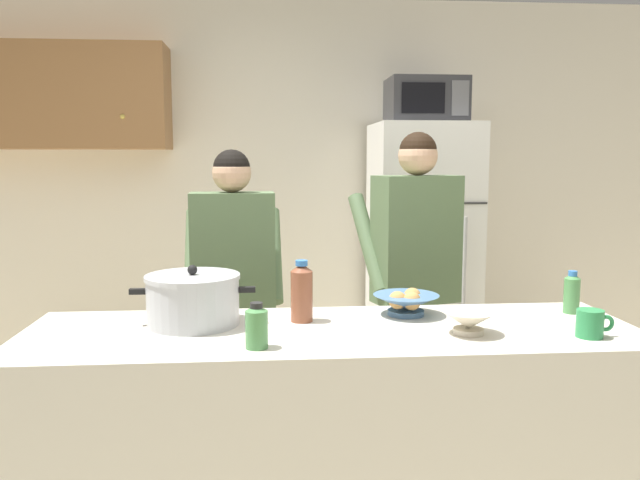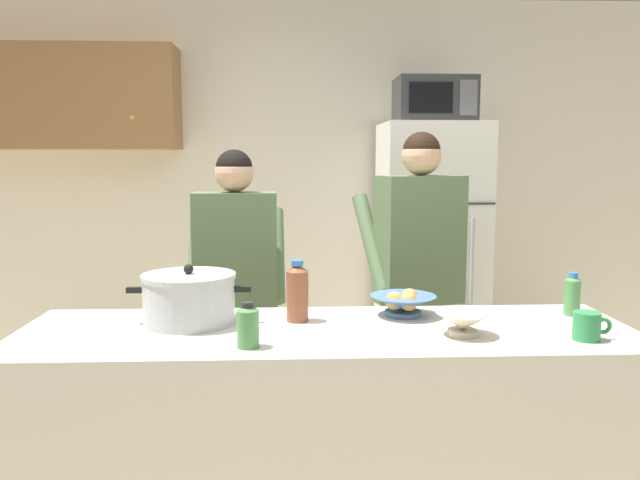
{
  "view_description": "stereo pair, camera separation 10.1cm",
  "coord_description": "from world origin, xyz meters",
  "px_view_note": "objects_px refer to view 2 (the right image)",
  "views": [
    {
      "loc": [
        -0.23,
        -2.19,
        1.52
      ],
      "look_at": [
        0.0,
        0.55,
        1.17
      ],
      "focal_mm": 35.69,
      "sensor_mm": 36.0,
      "label": 1
    },
    {
      "loc": [
        -0.13,
        -2.2,
        1.52
      ],
      "look_at": [
        0.0,
        0.55,
        1.17
      ],
      "focal_mm": 35.69,
      "sensor_mm": 36.0,
      "label": 2
    }
  ],
  "objects_px": {
    "person_near_pot": "(236,274)",
    "bottle_far_corner": "(297,292)",
    "person_by_sink": "(418,257)",
    "bottle_mid_counter": "(248,325)",
    "refrigerator": "(430,259)",
    "cooking_pot": "(189,298)",
    "coffee_mug": "(588,326)",
    "microwave": "(434,100)",
    "empty_bowl": "(463,322)",
    "bread_bowl": "(403,303)",
    "bottle_near_edge": "(572,294)"
  },
  "relations": [
    {
      "from": "person_near_pot",
      "to": "bottle_far_corner",
      "type": "bearing_deg",
      "value": -68.37
    },
    {
      "from": "person_by_sink",
      "to": "bottle_far_corner",
      "type": "xyz_separation_m",
      "value": [
        -0.61,
        -0.8,
        -0.0
      ]
    },
    {
      "from": "person_by_sink",
      "to": "bottle_mid_counter",
      "type": "xyz_separation_m",
      "value": [
        -0.78,
        -1.13,
        -0.04
      ]
    },
    {
      "from": "refrigerator",
      "to": "bottle_mid_counter",
      "type": "relative_size",
      "value": 11.76
    },
    {
      "from": "cooking_pot",
      "to": "coffee_mug",
      "type": "relative_size",
      "value": 3.46
    },
    {
      "from": "microwave",
      "to": "bottle_mid_counter",
      "type": "height_order",
      "value": "microwave"
    },
    {
      "from": "empty_bowl",
      "to": "bottle_far_corner",
      "type": "distance_m",
      "value": 0.61
    },
    {
      "from": "refrigerator",
      "to": "bread_bowl",
      "type": "height_order",
      "value": "refrigerator"
    },
    {
      "from": "empty_bowl",
      "to": "cooking_pot",
      "type": "bearing_deg",
      "value": 167.73
    },
    {
      "from": "refrigerator",
      "to": "coffee_mug",
      "type": "xyz_separation_m",
      "value": [
        0.09,
        -2.03,
        0.09
      ]
    },
    {
      "from": "coffee_mug",
      "to": "bottle_near_edge",
      "type": "xyz_separation_m",
      "value": [
        0.1,
        0.34,
        0.03
      ]
    },
    {
      "from": "refrigerator",
      "to": "microwave",
      "type": "relative_size",
      "value": 3.64
    },
    {
      "from": "microwave",
      "to": "bread_bowl",
      "type": "xyz_separation_m",
      "value": [
        -0.47,
        -1.65,
        -0.92
      ]
    },
    {
      "from": "person_near_pot",
      "to": "bread_bowl",
      "type": "bearing_deg",
      "value": -43.88
    },
    {
      "from": "bottle_mid_counter",
      "to": "bottle_far_corner",
      "type": "xyz_separation_m",
      "value": [
        0.16,
        0.33,
        0.04
      ]
    },
    {
      "from": "refrigerator",
      "to": "person_by_sink",
      "type": "distance_m",
      "value": 0.98
    },
    {
      "from": "cooking_pot",
      "to": "empty_bowl",
      "type": "xyz_separation_m",
      "value": [
        0.96,
        -0.21,
        -0.05
      ]
    },
    {
      "from": "bottle_far_corner",
      "to": "person_near_pot",
      "type": "bearing_deg",
      "value": 111.63
    },
    {
      "from": "refrigerator",
      "to": "bottle_far_corner",
      "type": "xyz_separation_m",
      "value": [
        -0.88,
        -1.73,
        0.16
      ]
    },
    {
      "from": "coffee_mug",
      "to": "bottle_mid_counter",
      "type": "xyz_separation_m",
      "value": [
        -1.13,
        -0.03,
        0.03
      ]
    },
    {
      "from": "empty_bowl",
      "to": "bottle_mid_counter",
      "type": "bearing_deg",
      "value": -171.69
    },
    {
      "from": "cooking_pot",
      "to": "bottle_far_corner",
      "type": "distance_m",
      "value": 0.4
    },
    {
      "from": "person_by_sink",
      "to": "bottle_far_corner",
      "type": "relative_size",
      "value": 7.18
    },
    {
      "from": "microwave",
      "to": "bottle_far_corner",
      "type": "bearing_deg",
      "value": -117.22
    },
    {
      "from": "person_near_pot",
      "to": "coffee_mug",
      "type": "xyz_separation_m",
      "value": [
        1.26,
        -1.03,
        -0.0
      ]
    },
    {
      "from": "bottle_mid_counter",
      "to": "bottle_far_corner",
      "type": "relative_size",
      "value": 0.65
    },
    {
      "from": "microwave",
      "to": "empty_bowl",
      "type": "xyz_separation_m",
      "value": [
        -0.32,
        -1.93,
        -0.92
      ]
    },
    {
      "from": "refrigerator",
      "to": "coffee_mug",
      "type": "relative_size",
      "value": 13.35
    },
    {
      "from": "person_near_pot",
      "to": "bottle_near_edge",
      "type": "height_order",
      "value": "person_near_pot"
    },
    {
      "from": "person_by_sink",
      "to": "cooking_pot",
      "type": "bearing_deg",
      "value": -141.28
    },
    {
      "from": "person_near_pot",
      "to": "bottle_near_edge",
      "type": "relative_size",
      "value": 9.34
    },
    {
      "from": "person_near_pot",
      "to": "person_by_sink",
      "type": "height_order",
      "value": "person_by_sink"
    },
    {
      "from": "person_by_sink",
      "to": "cooking_pot",
      "type": "height_order",
      "value": "person_by_sink"
    },
    {
      "from": "person_by_sink",
      "to": "bottle_mid_counter",
      "type": "bearing_deg",
      "value": -124.57
    },
    {
      "from": "person_near_pot",
      "to": "coffee_mug",
      "type": "height_order",
      "value": "person_near_pot"
    },
    {
      "from": "microwave",
      "to": "bottle_near_edge",
      "type": "height_order",
      "value": "microwave"
    },
    {
      "from": "cooking_pot",
      "to": "bottle_mid_counter",
      "type": "height_order",
      "value": "cooking_pot"
    },
    {
      "from": "person_near_pot",
      "to": "bottle_mid_counter",
      "type": "xyz_separation_m",
      "value": [
        0.13,
        -1.06,
        0.03
      ]
    },
    {
      "from": "empty_bowl",
      "to": "bottle_near_edge",
      "type": "relative_size",
      "value": 1.13
    },
    {
      "from": "coffee_mug",
      "to": "bottle_near_edge",
      "type": "bearing_deg",
      "value": 73.87
    },
    {
      "from": "bread_bowl",
      "to": "bottle_far_corner",
      "type": "relative_size",
      "value": 1.11
    },
    {
      "from": "microwave",
      "to": "bread_bowl",
      "type": "bearing_deg",
      "value": -105.95
    },
    {
      "from": "person_near_pot",
      "to": "bottle_far_corner",
      "type": "relative_size",
      "value": 6.8
    },
    {
      "from": "cooking_pot",
      "to": "bottle_mid_counter",
      "type": "distance_m",
      "value": 0.39
    },
    {
      "from": "person_by_sink",
      "to": "coffee_mug",
      "type": "xyz_separation_m",
      "value": [
        0.35,
        -1.09,
        -0.07
      ]
    },
    {
      "from": "bottle_near_edge",
      "to": "bottle_mid_counter",
      "type": "xyz_separation_m",
      "value": [
        -1.22,
        -0.37,
        -0.01
      ]
    },
    {
      "from": "person_by_sink",
      "to": "microwave",
      "type": "bearing_deg",
      "value": 73.76
    },
    {
      "from": "person_near_pot",
      "to": "bread_bowl",
      "type": "height_order",
      "value": "person_near_pot"
    },
    {
      "from": "bread_bowl",
      "to": "bottle_mid_counter",
      "type": "distance_m",
      "value": 0.69
    },
    {
      "from": "person_by_sink",
      "to": "bottle_near_edge",
      "type": "bearing_deg",
      "value": -59.38
    }
  ]
}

